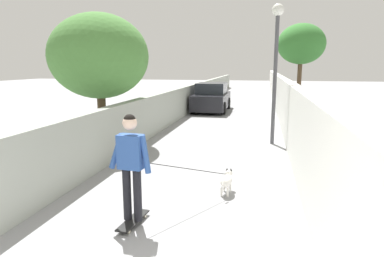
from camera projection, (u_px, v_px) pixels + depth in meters
ground_plane at (231, 116)px, 16.37m from camera, size 80.00×80.00×0.00m
wall_left at (173, 106)px, 14.80m from camera, size 48.00×0.30×1.42m
fence_right at (284, 102)px, 13.79m from camera, size 48.00×0.30×1.92m
tree_left_near at (99, 57)px, 10.33m from camera, size 3.07×3.07×4.07m
tree_right_mid at (301, 44)px, 19.75m from camera, size 2.80×2.80×4.92m
lamp_post at (276, 50)px, 10.12m from camera, size 0.36×0.36×4.28m
skateboard at (133, 220)px, 5.25m from camera, size 0.82×0.27×0.08m
person_skateboarder at (131, 159)px, 5.06m from camera, size 0.25×0.71×1.68m
dog at (226, 180)px, 6.48m from camera, size 1.92×1.43×1.06m
car_near at (212, 98)px, 18.19m from camera, size 3.85×1.80×1.54m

